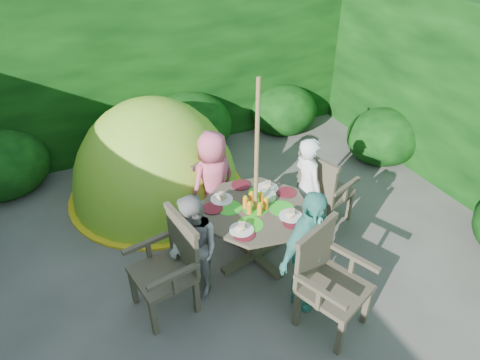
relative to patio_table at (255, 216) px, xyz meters
name	(u,v)px	position (x,y,z in m)	size (l,w,h in m)	color
ground	(241,302)	(-0.43, -0.55, -0.61)	(60.00, 60.00, 0.00)	#4C4A44
hedge_enclosure	(191,142)	(-0.43, 0.79, 0.64)	(9.00, 9.00, 2.50)	black
patio_table	(255,216)	(0.00, 0.00, 0.00)	(1.50, 1.50, 0.87)	#3B3426
parasol_pole	(256,179)	(0.00, 0.00, 0.49)	(0.04, 0.04, 2.20)	olive
garden_chair_right	(323,188)	(1.06, 0.24, -0.09)	(0.68, 0.72, 0.98)	#3B3426
garden_chair_left	(170,265)	(-1.06, -0.25, -0.07)	(0.64, 0.70, 1.01)	#3B3426
garden_chair_back	(201,184)	(-0.25, 1.08, -0.16)	(0.63, 0.59, 0.84)	#3B3426
garden_chair_front	(327,279)	(0.23, -1.07, -0.06)	(0.79, 0.75, 1.04)	#3B3426
child_right	(307,188)	(0.78, 0.18, 0.05)	(0.48, 0.31, 1.31)	white
child_left	(194,248)	(-0.78, -0.18, -0.01)	(0.58, 0.45, 1.19)	#989994
child_back	(213,181)	(-0.19, 0.78, 0.05)	(0.64, 0.42, 1.31)	#DA5A77
child_front	(308,251)	(0.18, -0.78, 0.07)	(0.80, 0.33, 1.37)	teal
dome_tent	(159,193)	(-0.67, 1.74, -0.61)	(2.46, 2.46, 2.81)	#8FC626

